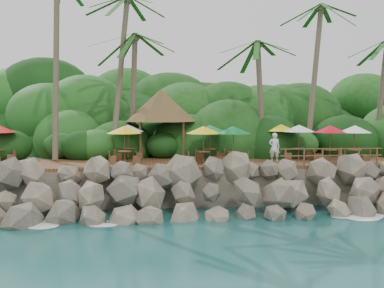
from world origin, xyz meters
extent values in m
plane|color=#19514F|center=(0.00, 0.00, 0.00)|extent=(140.00, 140.00, 0.00)
cube|color=gray|center=(0.00, 16.00, 1.05)|extent=(32.00, 25.20, 2.10)
ellipsoid|color=#143811|center=(0.00, 23.50, 0.00)|extent=(44.80, 28.00, 15.40)
cube|color=brown|center=(0.00, 6.00, 2.20)|extent=(26.00, 5.00, 0.20)
ellipsoid|color=white|center=(-9.00, 0.30, 0.03)|extent=(1.20, 0.80, 0.06)
ellipsoid|color=white|center=(-6.00, 0.30, 0.03)|extent=(1.20, 0.80, 0.06)
ellipsoid|color=white|center=(-3.00, 0.30, 0.03)|extent=(1.20, 0.80, 0.06)
ellipsoid|color=white|center=(0.00, 0.30, 0.03)|extent=(1.20, 0.80, 0.06)
ellipsoid|color=white|center=(3.00, 0.30, 0.03)|extent=(1.20, 0.80, 0.06)
ellipsoid|color=white|center=(6.00, 0.30, 0.03)|extent=(1.20, 0.80, 0.06)
ellipsoid|color=white|center=(9.00, 0.30, 0.03)|extent=(1.20, 0.80, 0.06)
cylinder|color=brown|center=(-8.40, 7.93, 8.33)|extent=(0.45, 2.72, 11.90)
cylinder|color=brown|center=(-4.50, 9.10, 7.71)|extent=(1.53, 2.04, 10.72)
cylinder|color=brown|center=(-3.64, 9.50, 6.39)|extent=(0.80, 1.21, 8.17)
ellipsoid|color=#23601E|center=(-3.64, 9.50, 10.47)|extent=(6.00, 6.00, 2.40)
cylinder|color=brown|center=(4.91, 8.67, 6.16)|extent=(1.07, 0.93, 7.71)
ellipsoid|color=#23601E|center=(4.91, 8.67, 10.01)|extent=(6.00, 6.00, 2.40)
cylinder|color=brown|center=(8.72, 8.83, 7.53)|extent=(1.67, 1.52, 10.39)
ellipsoid|color=#23601E|center=(8.72, 8.83, 12.75)|extent=(6.00, 6.00, 2.40)
cylinder|color=brown|center=(13.59, 8.90, 6.25)|extent=(0.57, 1.35, 7.89)
ellipsoid|color=#23601E|center=(13.59, 8.90, 10.20)|extent=(6.00, 6.00, 2.40)
cylinder|color=brown|center=(-3.18, 7.93, 3.50)|extent=(0.16, 0.16, 2.40)
cylinder|color=brown|center=(-0.38, 7.93, 3.50)|extent=(0.16, 0.16, 2.40)
cylinder|color=brown|center=(-3.18, 10.73, 3.50)|extent=(0.16, 0.16, 2.40)
cylinder|color=brown|center=(-0.38, 10.73, 3.50)|extent=(0.16, 0.16, 2.40)
cone|color=brown|center=(-1.78, 9.33, 5.80)|extent=(4.77, 4.77, 2.20)
cylinder|color=brown|center=(8.49, 5.34, 2.66)|extent=(0.08, 0.08, 0.73)
cylinder|color=brown|center=(8.49, 5.34, 3.04)|extent=(0.83, 0.83, 0.05)
cylinder|color=brown|center=(8.49, 5.34, 3.38)|extent=(0.05, 0.05, 2.17)
cone|color=red|center=(8.49, 5.34, 4.32)|extent=(2.07, 2.07, 0.44)
cube|color=brown|center=(7.86, 5.62, 2.53)|extent=(0.55, 0.55, 0.45)
cube|color=brown|center=(9.12, 5.06, 2.53)|extent=(0.55, 0.55, 0.45)
cylinder|color=brown|center=(2.29, 4.61, 2.66)|extent=(0.08, 0.08, 0.73)
cylinder|color=brown|center=(2.29, 4.61, 3.04)|extent=(0.83, 0.83, 0.05)
cylinder|color=brown|center=(2.29, 4.61, 3.38)|extent=(0.05, 0.05, 2.17)
cone|color=#0B682A|center=(2.29, 4.61, 4.32)|extent=(2.07, 2.07, 0.44)
cube|color=brown|center=(1.62, 4.77, 2.53)|extent=(0.50, 0.50, 0.45)
cube|color=brown|center=(2.96, 4.44, 2.53)|extent=(0.50, 0.50, 0.45)
cylinder|color=brown|center=(-3.95, 7.60, 2.66)|extent=(0.08, 0.08, 0.73)
cylinder|color=brown|center=(-3.95, 7.60, 3.04)|extent=(0.83, 0.83, 0.05)
cylinder|color=brown|center=(-3.95, 7.60, 3.38)|extent=(0.05, 0.05, 2.17)
cone|color=white|center=(-3.95, 7.60, 4.32)|extent=(2.07, 2.07, 0.44)
cube|color=brown|center=(-4.59, 7.34, 2.53)|extent=(0.54, 0.54, 0.45)
cube|color=brown|center=(-3.31, 7.86, 2.53)|extent=(0.54, 0.54, 0.45)
cylinder|color=brown|center=(6.91, 6.53, 2.66)|extent=(0.08, 0.08, 0.73)
cylinder|color=brown|center=(6.91, 6.53, 3.04)|extent=(0.83, 0.83, 0.05)
cylinder|color=brown|center=(6.91, 6.53, 3.38)|extent=(0.05, 0.05, 2.17)
cone|color=white|center=(6.91, 6.53, 4.32)|extent=(2.07, 2.07, 0.44)
cube|color=brown|center=(6.22, 6.56, 2.53)|extent=(0.43, 0.43, 0.45)
cube|color=brown|center=(7.60, 6.51, 2.53)|extent=(0.43, 0.43, 0.45)
cylinder|color=brown|center=(-4.07, 5.51, 2.66)|extent=(0.08, 0.08, 0.73)
cylinder|color=brown|center=(-4.07, 5.51, 3.04)|extent=(0.83, 0.83, 0.05)
cylinder|color=brown|center=(-4.07, 5.51, 3.38)|extent=(0.05, 0.05, 2.17)
cone|color=yellow|center=(-4.07, 5.51, 4.32)|extent=(2.07, 2.07, 0.44)
cube|color=brown|center=(-4.76, 5.49, 2.53)|extent=(0.43, 0.43, 0.45)
cube|color=brown|center=(-3.38, 5.54, 2.53)|extent=(0.43, 0.43, 0.45)
cylinder|color=brown|center=(0.57, 4.88, 2.66)|extent=(0.08, 0.08, 0.73)
cylinder|color=brown|center=(0.57, 4.88, 3.04)|extent=(0.83, 0.83, 0.05)
cylinder|color=brown|center=(0.57, 4.88, 3.38)|extent=(0.05, 0.05, 2.17)
cone|color=yellow|center=(0.57, 4.88, 4.32)|extent=(2.07, 2.07, 0.44)
cube|color=brown|center=(-0.12, 4.86, 2.53)|extent=(0.43, 0.43, 0.45)
cube|color=brown|center=(1.26, 4.90, 2.53)|extent=(0.43, 0.43, 0.45)
cylinder|color=brown|center=(1.22, 6.71, 2.66)|extent=(0.08, 0.08, 0.73)
cylinder|color=brown|center=(1.22, 6.71, 3.04)|extent=(0.83, 0.83, 0.05)
cylinder|color=brown|center=(1.22, 6.71, 3.38)|extent=(0.05, 0.05, 2.17)
cone|color=#0D7A36|center=(1.22, 6.71, 4.32)|extent=(2.07, 2.07, 0.44)
cube|color=brown|center=(0.53, 6.68, 2.53)|extent=(0.43, 0.43, 0.45)
cube|color=brown|center=(1.90, 6.74, 2.53)|extent=(0.43, 0.43, 0.45)
cylinder|color=brown|center=(6.03, 7.50, 2.66)|extent=(0.08, 0.08, 0.73)
cylinder|color=brown|center=(6.03, 7.50, 3.04)|extent=(0.83, 0.83, 0.05)
cylinder|color=brown|center=(6.03, 7.50, 3.38)|extent=(0.05, 0.05, 2.17)
cone|color=yellow|center=(6.03, 7.50, 4.32)|extent=(2.07, 2.07, 0.44)
cube|color=brown|center=(5.37, 7.70, 2.53)|extent=(0.52, 0.52, 0.45)
cube|color=brown|center=(6.69, 7.30, 2.53)|extent=(0.52, 0.52, 0.45)
cylinder|color=brown|center=(9.98, 5.11, 2.66)|extent=(0.08, 0.08, 0.73)
cylinder|color=brown|center=(9.98, 5.11, 3.04)|extent=(0.83, 0.83, 0.05)
cylinder|color=brown|center=(9.98, 5.11, 3.38)|extent=(0.05, 0.05, 2.17)
cone|color=white|center=(9.98, 5.11, 4.32)|extent=(2.07, 2.07, 0.44)
cube|color=brown|center=(9.32, 5.32, 2.53)|extent=(0.52, 0.52, 0.45)
cube|color=brown|center=(10.63, 4.91, 2.53)|extent=(0.52, 0.52, 0.45)
cylinder|color=brown|center=(-11.80, 7.36, 2.66)|extent=(0.08, 0.08, 0.73)
cylinder|color=brown|center=(-11.80, 7.36, 3.04)|extent=(0.83, 0.83, 0.05)
cylinder|color=brown|center=(-11.80, 7.36, 3.38)|extent=(0.05, 0.05, 2.17)
cube|color=brown|center=(-11.11, 7.32, 2.53)|extent=(0.44, 0.44, 0.45)
cylinder|color=brown|center=(5.16, 3.65, 2.80)|extent=(0.10, 0.10, 1.00)
cylinder|color=brown|center=(6.26, 3.65, 2.80)|extent=(0.10, 0.10, 1.00)
cylinder|color=brown|center=(7.36, 3.65, 2.80)|extent=(0.10, 0.10, 1.00)
cylinder|color=brown|center=(8.46, 3.65, 2.80)|extent=(0.10, 0.10, 1.00)
cylinder|color=brown|center=(9.56, 3.65, 2.80)|extent=(0.10, 0.10, 1.00)
cylinder|color=brown|center=(10.66, 3.65, 2.80)|extent=(0.10, 0.10, 1.00)
cube|color=brown|center=(7.91, 3.65, 3.25)|extent=(6.10, 0.06, 0.06)
cube|color=brown|center=(7.91, 3.65, 2.85)|extent=(6.10, 0.06, 0.06)
imported|color=white|center=(5.00, 5.40, 3.19)|extent=(0.73, 0.56, 1.79)
camera|label=1|loc=(-2.75, -21.88, 5.55)|focal=42.93mm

